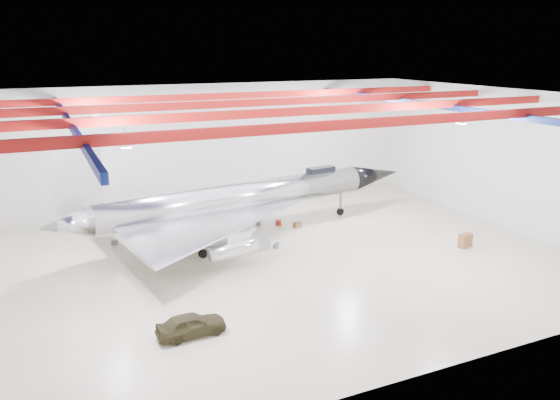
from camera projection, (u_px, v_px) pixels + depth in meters
name	position (u px, v px, depth m)	size (l,w,h in m)	color
floor	(272.00, 261.00, 37.05)	(40.00, 40.00, 0.00)	beige
wall_back	(205.00, 146.00, 48.74)	(40.00, 40.00, 0.00)	silver
wall_right	(501.00, 158.00, 43.55)	(30.00, 30.00, 0.00)	silver
ceiling	(272.00, 97.00, 34.10)	(40.00, 40.00, 0.00)	#0A0F38
ceiling_structure	(272.00, 108.00, 34.28)	(39.50, 29.50, 1.08)	maroon
jet_aircraft	(239.00, 201.00, 41.39)	(30.76, 19.92, 8.41)	silver
jeep	(191.00, 325.00, 27.32)	(1.41, 3.50, 1.19)	#332E19
desk	(465.00, 241.00, 39.53)	(1.10, 0.55, 1.01)	brown
crate_ply	(153.00, 261.00, 36.57)	(0.56, 0.44, 0.39)	olive
toolbox_red	(238.00, 223.00, 44.66)	(0.43, 0.35, 0.30)	maroon
engine_drum	(276.00, 245.00, 39.46)	(0.46, 0.46, 0.42)	#59595B
parts_bin	(297.00, 225.00, 44.03)	(0.57, 0.46, 0.40)	olive
crate_small	(115.00, 242.00, 40.25)	(0.43, 0.35, 0.30)	#59595B
tool_chest	(279.00, 223.00, 44.54)	(0.47, 0.47, 0.42)	maroon
oil_barrel	(244.00, 241.00, 40.34)	(0.50, 0.40, 0.35)	olive
spares_box	(258.00, 223.00, 44.45)	(0.42, 0.42, 0.37)	#59595B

